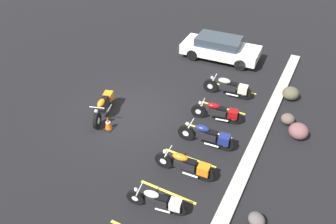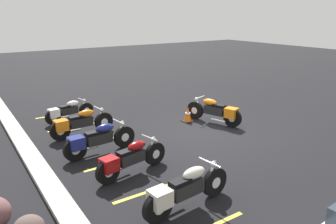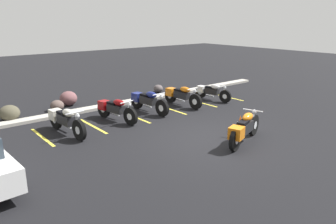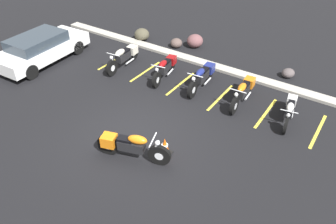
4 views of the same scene
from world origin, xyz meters
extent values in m
plane|color=black|center=(0.00, 0.00, 0.00)|extent=(60.00, 60.00, 0.00)
cylinder|color=black|center=(1.40, -0.62, 0.35)|extent=(0.70, 0.33, 0.69)
cylinder|color=silver|center=(1.40, -0.62, 0.35)|extent=(0.29, 0.21, 0.26)
cylinder|color=black|center=(-0.15, -1.13, 0.35)|extent=(0.70, 0.33, 0.69)
cylinder|color=silver|center=(-0.15, -1.13, 0.35)|extent=(0.29, 0.21, 0.26)
cube|color=black|center=(0.58, -0.89, 0.50)|extent=(0.85, 0.53, 0.32)
ellipsoid|color=orange|center=(0.78, -0.83, 0.79)|extent=(0.64, 0.44, 0.25)
cube|color=black|center=(0.41, -0.95, 0.72)|extent=(0.52, 0.38, 0.08)
cube|color=orange|center=(-0.10, -1.11, 0.54)|extent=(0.52, 0.49, 0.36)
cylinder|color=silver|center=(1.28, -0.66, 0.62)|extent=(0.28, 0.15, 0.56)
cylinder|color=silver|center=(1.22, -0.68, 0.89)|extent=(0.24, 0.63, 0.04)
sphere|color=silver|center=(1.35, -0.64, 0.81)|extent=(0.15, 0.15, 0.15)
cylinder|color=silver|center=(0.28, -0.83, 0.19)|extent=(0.57, 0.25, 0.07)
cylinder|color=black|center=(-3.34, 2.57, 0.34)|extent=(0.19, 0.70, 0.69)
cylinder|color=silver|center=(-3.34, 2.57, 0.34)|extent=(0.15, 0.27, 0.26)
cylinder|color=black|center=(-3.49, 4.18, 0.34)|extent=(0.19, 0.70, 0.69)
cylinder|color=silver|center=(-3.49, 4.18, 0.34)|extent=(0.15, 0.27, 0.26)
cube|color=black|center=(-3.42, 3.43, 0.50)|extent=(0.36, 0.82, 0.31)
ellipsoid|color=beige|center=(-3.40, 3.22, 0.78)|extent=(0.32, 0.61, 0.25)
cube|color=black|center=(-3.43, 3.61, 0.71)|extent=(0.29, 0.48, 0.08)
cube|color=beige|center=(-3.48, 4.13, 0.53)|extent=(0.41, 0.45, 0.35)
cylinder|color=silver|center=(-3.35, 2.70, 0.62)|extent=(0.09, 0.28, 0.56)
cylinder|color=silver|center=(-3.36, 2.76, 0.89)|extent=(0.65, 0.10, 0.04)
sphere|color=silver|center=(-3.34, 2.63, 0.80)|extent=(0.15, 0.15, 0.15)
cylinder|color=silver|center=(-3.30, 3.70, 0.19)|extent=(0.12, 0.58, 0.07)
cylinder|color=black|center=(-1.22, 2.86, 0.33)|extent=(0.23, 0.66, 0.65)
cylinder|color=silver|center=(-1.22, 2.86, 0.33)|extent=(0.17, 0.27, 0.25)
cylinder|color=black|center=(-1.49, 4.37, 0.33)|extent=(0.23, 0.66, 0.65)
cylinder|color=silver|center=(-1.49, 4.37, 0.33)|extent=(0.17, 0.27, 0.25)
cube|color=black|center=(-1.36, 3.67, 0.47)|extent=(0.41, 0.79, 0.30)
ellipsoid|color=maroon|center=(-1.33, 3.47, 0.74)|extent=(0.35, 0.59, 0.24)
cube|color=black|center=(-1.39, 3.83, 0.67)|extent=(0.31, 0.47, 0.08)
cube|color=maroon|center=(-1.48, 4.32, 0.50)|extent=(0.42, 0.45, 0.34)
cylinder|color=silver|center=(-1.24, 2.98, 0.58)|extent=(0.10, 0.27, 0.53)
cylinder|color=silver|center=(-1.25, 3.04, 0.84)|extent=(0.61, 0.14, 0.04)
sphere|color=silver|center=(-1.23, 2.91, 0.76)|extent=(0.14, 0.14, 0.14)
cylinder|color=silver|center=(-1.27, 3.93, 0.18)|extent=(0.16, 0.55, 0.07)
cylinder|color=black|center=(0.36, 3.00, 0.34)|extent=(0.18, 0.69, 0.68)
cylinder|color=silver|center=(0.36, 3.00, 0.34)|extent=(0.15, 0.27, 0.26)
cylinder|color=black|center=(0.24, 4.60, 0.34)|extent=(0.18, 0.69, 0.68)
cylinder|color=silver|center=(0.24, 4.60, 0.34)|extent=(0.15, 0.27, 0.26)
cube|color=black|center=(0.30, 3.86, 0.50)|extent=(0.35, 0.81, 0.31)
ellipsoid|color=navy|center=(0.31, 3.65, 0.78)|extent=(0.31, 0.60, 0.25)
cube|color=black|center=(0.28, 4.03, 0.70)|extent=(0.28, 0.47, 0.08)
cube|color=navy|center=(0.24, 4.55, 0.53)|extent=(0.40, 0.44, 0.35)
cylinder|color=silver|center=(0.35, 3.13, 0.61)|extent=(0.08, 0.27, 0.55)
cylinder|color=silver|center=(0.35, 3.19, 0.88)|extent=(0.64, 0.09, 0.04)
sphere|color=silver|center=(0.36, 3.06, 0.80)|extent=(0.14, 0.14, 0.14)
cylinder|color=silver|center=(0.42, 4.12, 0.19)|extent=(0.12, 0.57, 0.07)
cylinder|color=black|center=(2.13, 2.93, 0.33)|extent=(0.16, 0.68, 0.67)
cylinder|color=silver|center=(2.13, 2.93, 0.33)|extent=(0.14, 0.26, 0.25)
cylinder|color=black|center=(2.03, 4.50, 0.33)|extent=(0.16, 0.68, 0.67)
cylinder|color=silver|center=(2.03, 4.50, 0.33)|extent=(0.14, 0.26, 0.25)
cube|color=black|center=(2.08, 3.77, 0.49)|extent=(0.33, 0.79, 0.30)
ellipsoid|color=orange|center=(2.09, 3.56, 0.76)|extent=(0.30, 0.58, 0.24)
cube|color=black|center=(2.07, 3.94, 0.69)|extent=(0.27, 0.46, 0.08)
cube|color=orange|center=(2.03, 4.45, 0.52)|extent=(0.39, 0.43, 0.34)
cylinder|color=silver|center=(2.12, 3.05, 0.60)|extent=(0.08, 0.27, 0.54)
cylinder|color=silver|center=(2.12, 3.11, 0.86)|extent=(0.63, 0.08, 0.04)
sphere|color=silver|center=(2.13, 2.98, 0.78)|extent=(0.14, 0.14, 0.14)
cylinder|color=silver|center=(2.20, 4.03, 0.18)|extent=(0.11, 0.56, 0.07)
cylinder|color=black|center=(3.99, 2.89, 0.30)|extent=(0.21, 0.60, 0.59)
cylinder|color=silver|center=(3.99, 2.89, 0.30)|extent=(0.15, 0.24, 0.23)
cylinder|color=black|center=(3.75, 4.26, 0.30)|extent=(0.21, 0.60, 0.59)
cylinder|color=silver|center=(3.75, 4.26, 0.30)|extent=(0.15, 0.24, 0.23)
cube|color=black|center=(3.86, 3.62, 0.43)|extent=(0.37, 0.72, 0.27)
ellipsoid|color=white|center=(3.89, 3.44, 0.67)|extent=(0.32, 0.54, 0.22)
cube|color=black|center=(3.84, 3.77, 0.61)|extent=(0.28, 0.43, 0.07)
cube|color=white|center=(3.76, 4.22, 0.46)|extent=(0.38, 0.41, 0.31)
cylinder|color=silver|center=(3.97, 3.00, 0.53)|extent=(0.09, 0.24, 0.48)
cylinder|color=silver|center=(3.96, 3.05, 0.76)|extent=(0.55, 0.13, 0.03)
sphere|color=silver|center=(3.98, 2.93, 0.69)|extent=(0.13, 0.13, 0.13)
cylinder|color=silver|center=(3.95, 3.86, 0.16)|extent=(0.15, 0.50, 0.06)
cylinder|color=black|center=(-5.94, 0.46, 0.32)|extent=(0.25, 0.65, 0.64)
cube|color=#A8A399|center=(0.00, 5.63, 0.06)|extent=(18.00, 0.50, 0.12)
ellipsoid|color=brown|center=(-1.84, 6.98, 0.32)|extent=(1.09, 1.09, 0.65)
ellipsoid|color=brown|center=(-2.58, 6.43, 0.23)|extent=(0.81, 0.81, 0.46)
ellipsoid|color=#504849|center=(2.93, 6.59, 0.20)|extent=(0.71, 0.73, 0.40)
ellipsoid|color=#4B4736|center=(-4.52, 6.16, 0.31)|extent=(0.98, 0.98, 0.62)
cube|color=black|center=(1.27, -0.16, 0.01)|extent=(0.40, 0.40, 0.03)
cone|color=#EA590F|center=(1.27, -0.16, 0.30)|extent=(0.32, 0.32, 0.60)
cylinder|color=white|center=(1.27, -0.16, 0.33)|extent=(0.20, 0.20, 0.06)
cube|color=gold|center=(-4.18, 3.61, 0.00)|extent=(0.10, 2.10, 0.00)
cube|color=gold|center=(-2.36, 3.61, 0.00)|extent=(0.10, 2.10, 0.00)
cube|color=gold|center=(-0.54, 3.61, 0.00)|extent=(0.10, 2.10, 0.00)
cube|color=gold|center=(1.28, 3.61, 0.00)|extent=(0.10, 2.10, 0.00)
cube|color=gold|center=(3.10, 3.61, 0.00)|extent=(0.10, 2.10, 0.00)
cube|color=gold|center=(4.93, 3.61, 0.00)|extent=(0.10, 2.10, 0.00)
camera|label=1|loc=(9.52, 6.97, 8.89)|focal=35.00mm
camera|label=2|loc=(-8.29, 7.16, 4.03)|focal=35.00mm
camera|label=3|loc=(-7.37, -6.86, 3.78)|focal=35.00mm
camera|label=4|loc=(5.52, -6.24, 6.99)|focal=35.00mm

